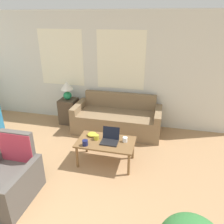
% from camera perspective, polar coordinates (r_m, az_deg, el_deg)
% --- Properties ---
extents(wall_back, '(6.78, 0.06, 2.60)m').
position_cam_1_polar(wall_back, '(5.26, -4.68, 10.99)').
color(wall_back, silver).
rests_on(wall_back, ground_plane).
extents(couch, '(1.96, 0.82, 0.83)m').
position_cam_1_polar(couch, '(5.04, 1.41, -1.98)').
color(couch, '#846B4C').
rests_on(couch, ground_plane).
extents(armchair, '(0.72, 0.84, 0.92)m').
position_cam_1_polar(armchair, '(3.64, -25.33, -15.96)').
color(armchair, '#514C47').
rests_on(armchair, ground_plane).
extents(side_table, '(0.40, 0.40, 0.61)m').
position_cam_1_polar(side_table, '(5.51, -11.21, 0.26)').
color(side_table, '#4C3D2D').
rests_on(side_table, ground_plane).
extents(table_lamp, '(0.29, 0.29, 0.45)m').
position_cam_1_polar(table_lamp, '(5.31, -11.70, 5.98)').
color(table_lamp, '#1E8451').
rests_on(table_lamp, side_table).
extents(coffee_table, '(1.01, 0.59, 0.45)m').
position_cam_1_polar(coffee_table, '(3.89, -1.63, -8.28)').
color(coffee_table, brown).
rests_on(coffee_table, ground_plane).
extents(laptop, '(0.30, 0.28, 0.23)m').
position_cam_1_polar(laptop, '(3.83, -0.53, -7.01)').
color(laptop, black).
rests_on(laptop, coffee_table).
extents(cup_navy, '(0.10, 0.10, 0.10)m').
position_cam_1_polar(cup_navy, '(3.76, -7.03, -7.99)').
color(cup_navy, '#191E4C').
rests_on(cup_navy, coffee_table).
extents(cup_yellow, '(0.09, 0.09, 0.09)m').
position_cam_1_polar(cup_yellow, '(3.91, -4.11, -6.58)').
color(cup_yellow, gold).
rests_on(cup_yellow, coffee_table).
extents(cup_white, '(0.08, 0.08, 0.08)m').
position_cam_1_polar(cup_white, '(3.84, 3.43, -7.18)').
color(cup_white, white).
rests_on(cup_white, coffee_table).
extents(snack_bowl, '(0.17, 0.17, 0.06)m').
position_cam_1_polar(snack_bowl, '(4.04, -5.26, -5.81)').
color(snack_bowl, gold).
rests_on(snack_bowl, coffee_table).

